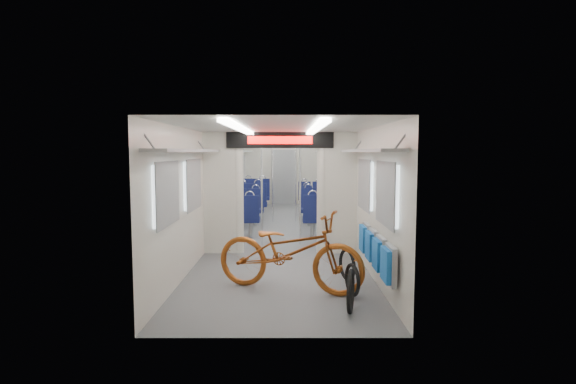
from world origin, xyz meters
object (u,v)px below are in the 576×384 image
object	(u,v)px
bicycle	(289,251)
bike_hoop_b	(352,282)
flip_bench	(375,250)
stanchion_near_left	(262,190)
stanchion_far_left	(273,180)
stanchion_far_right	(296,180)
seat_bay_near_right	(320,209)
seat_bay_far_left	(253,196)
stanchion_near_right	(300,190)
bike_hoop_c	(347,266)
seat_bay_far_right	(313,197)
bike_hoop_a	(351,293)
seat_bay_near_left	(244,209)

from	to	relation	value
bicycle	bike_hoop_b	xyz separation A→B (m)	(0.84, -0.26, -0.36)
flip_bench	stanchion_near_left	distance (m)	3.49
stanchion_far_left	stanchion_far_right	size ratio (longest dim) A/B	1.00
seat_bay_near_right	seat_bay_far_left	world-z (taller)	seat_bay_far_left
bike_hoop_b	stanchion_near_right	xyz separation A→B (m)	(-0.61, 3.40, 0.95)
bike_hoop_b	stanchion_near_right	distance (m)	3.58
bike_hoop_c	seat_bay_far_right	xyz separation A→B (m)	(-0.10, 7.33, 0.30)
bike_hoop_b	seat_bay_near_right	xyz separation A→B (m)	(-0.07, 4.99, 0.34)
bike_hoop_a	seat_bay_near_right	bearing A→B (deg)	89.61
bike_hoop_b	seat_bay_near_left	distance (m)	5.35
bike_hoop_c	seat_bay_near_left	xyz separation A→B (m)	(-1.97, 4.27, 0.31)
seat_bay_far_left	stanchion_near_right	xyz separation A→B (m)	(1.33, -4.59, 0.58)
bike_hoop_a	seat_bay_far_left	bearing A→B (deg)	101.98
bike_hoop_a	seat_bay_near_left	xyz separation A→B (m)	(-1.83, 5.62, 0.29)
seat_bay_far_right	stanchion_far_right	distance (m)	1.75
flip_bench	seat_bay_far_left	xyz separation A→B (m)	(-2.29, 7.76, -0.01)
stanchion_far_left	bicycle	bearing A→B (deg)	-85.96
flip_bench	bike_hoop_b	bearing A→B (deg)	-146.37
bike_hoop_c	seat_bay_near_right	bearing A→B (deg)	91.31
stanchion_near_right	stanchion_far_left	size ratio (longest dim) A/B	1.00
flip_bench	stanchion_near_left	size ratio (longest dim) A/B	0.90
bike_hoop_a	stanchion_far_left	bearing A→B (deg)	99.40
seat_bay_far_left	stanchion_near_left	bearing A→B (deg)	-83.45
seat_bay_near_left	seat_bay_far_left	distance (m)	3.02
bike_hoop_b	seat_bay_far_left	bearing A→B (deg)	103.67
bike_hoop_a	bike_hoop_b	xyz separation A→B (m)	(0.11, 0.64, -0.05)
bike_hoop_a	seat_bay_near_left	world-z (taller)	seat_bay_near_left
stanchion_near_right	stanchion_far_left	world-z (taller)	same
bike_hoop_b	flip_bench	bearing A→B (deg)	33.63
flip_bench	bike_hoop_c	size ratio (longest dim) A/B	4.19
stanchion_near_left	flip_bench	bearing A→B (deg)	-59.63
seat_bay_far_left	stanchion_near_left	world-z (taller)	stanchion_near_left
stanchion_far_right	seat_bay_near_left	bearing A→B (deg)	-130.20
seat_bay_far_left	stanchion_far_right	world-z (taller)	stanchion_far_right
flip_bench	bike_hoop_c	xyz separation A→B (m)	(-0.32, 0.48, -0.36)
bicycle	stanchion_near_right	distance (m)	3.21
flip_bench	seat_bay_near_left	distance (m)	5.27
flip_bench	stanchion_far_left	distance (m)	6.41
bike_hoop_c	stanchion_far_left	world-z (taller)	stanchion_far_left
bike_hoop_b	stanchion_far_left	distance (m)	6.60
bike_hoop_b	seat_bay_near_right	size ratio (longest dim) A/B	0.22
seat_bay_far_left	stanchion_near_left	xyz separation A→B (m)	(0.55, -4.80, 0.58)
bicycle	stanchion_far_left	size ratio (longest dim) A/B	0.93
seat_bay_near_left	seat_bay_far_right	xyz separation A→B (m)	(1.87, 3.07, -0.01)
seat_bay_far_right	stanchion_near_right	bearing A→B (deg)	-96.59
bicycle	bike_hoop_b	world-z (taller)	bicycle
seat_bay_near_left	seat_bay_far_left	world-z (taller)	seat_bay_far_left
flip_bench	seat_bay_far_left	distance (m)	8.09
seat_bay_far_left	stanchion_near_left	distance (m)	4.86
bike_hoop_b	seat_bay_far_right	world-z (taller)	seat_bay_far_right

